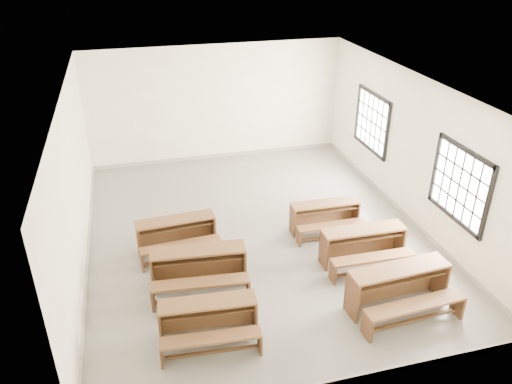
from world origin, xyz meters
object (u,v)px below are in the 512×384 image
object	(u,v)px
desk_set_1	(199,266)
desk_set_5	(325,215)
desk_set_0	(208,318)
desk_set_4	(364,243)
desk_set_2	(177,233)
desk_set_3	(399,286)

from	to	relation	value
desk_set_1	desk_set_5	distance (m)	3.17
desk_set_0	desk_set_4	bearing A→B (deg)	25.98
desk_set_1	desk_set_4	bearing A→B (deg)	4.24
desk_set_2	desk_set_3	bearing A→B (deg)	-42.08
desk_set_1	desk_set_4	world-z (taller)	desk_set_1
desk_set_5	desk_set_2	bearing A→B (deg)	-179.66
desk_set_0	desk_set_3	distance (m)	3.26
desk_set_2	desk_set_0	bearing A→B (deg)	-89.74
desk_set_1	desk_set_3	distance (m)	3.51
desk_set_1	desk_set_2	xyz separation A→B (m)	(-0.25, 1.27, -0.03)
desk_set_2	desk_set_4	size ratio (longest dim) A/B	0.98
desk_set_1	desk_set_2	size ratio (longest dim) A/B	1.10
desk_set_1	desk_set_2	bearing A→B (deg)	106.55
desk_set_2	desk_set_4	distance (m)	3.70
desk_set_3	desk_set_5	distance (m)	2.68
desk_set_1	desk_set_3	size ratio (longest dim) A/B	0.98
desk_set_5	desk_set_3	bearing A→B (deg)	-82.91
desk_set_2	desk_set_5	bearing A→B (deg)	-4.79
desk_set_0	desk_set_3	bearing A→B (deg)	2.79
desk_set_2	desk_set_4	xyz separation A→B (m)	(3.45, -1.34, 0.02)
desk_set_1	desk_set_2	world-z (taller)	desk_set_1
desk_set_0	desk_set_2	world-z (taller)	desk_set_2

